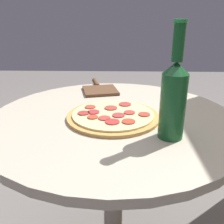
{
  "coord_description": "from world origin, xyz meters",
  "views": [
    {
      "loc": [
        0.77,
        0.02,
        1.03
      ],
      "look_at": [
        0.02,
        -0.0,
        0.74
      ],
      "focal_mm": 40.0,
      "sensor_mm": 36.0,
      "label": 1
    }
  ],
  "objects": [
    {
      "name": "pizza_paddle",
      "position": [
        -0.29,
        -0.07,
        0.72
      ],
      "size": [
        0.27,
        0.17,
        0.02
      ],
      "rotation": [
        0.0,
        0.0,
        -2.91
      ],
      "color": "brown",
      "rests_on": "table"
    },
    {
      "name": "pizza",
      "position": [
        0.02,
        -0.0,
        0.73
      ],
      "size": [
        0.3,
        0.3,
        0.02
      ],
      "color": "#C68E47",
      "rests_on": "table"
    },
    {
      "name": "table",
      "position": [
        0.0,
        0.0,
        0.56
      ],
      "size": [
        0.81,
        0.81,
        0.72
      ],
      "color": "#B2A893",
      "rests_on": "ground_plane"
    },
    {
      "name": "beer_bottle",
      "position": [
        0.15,
        0.16,
        0.83
      ],
      "size": [
        0.07,
        0.07,
        0.3
      ],
      "color": "#144C23",
      "rests_on": "table"
    }
  ]
}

